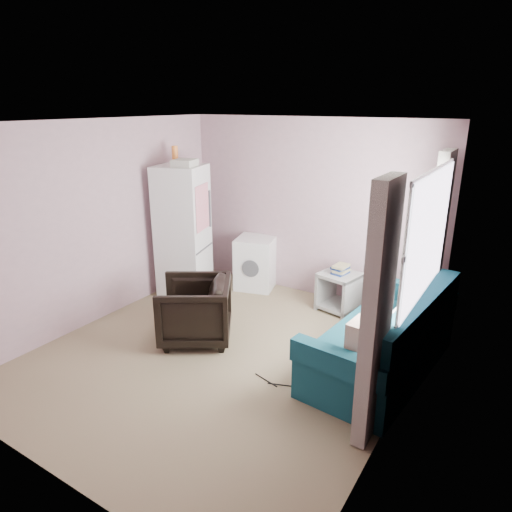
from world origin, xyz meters
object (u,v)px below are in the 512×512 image
(washing_machine, at_px, (256,262))
(side_table, at_px, (339,289))
(armchair, at_px, (195,308))
(fridge, at_px, (183,230))
(sofa, at_px, (386,343))

(washing_machine, distance_m, side_table, 1.39)
(armchair, relative_size, washing_machine, 1.06)
(fridge, distance_m, sofa, 3.27)
(armchair, xyz_separation_m, washing_machine, (-0.26, 1.75, -0.00))
(fridge, height_order, washing_machine, fridge)
(washing_machine, distance_m, sofa, 2.67)
(fridge, relative_size, sofa, 1.00)
(sofa, bearing_deg, side_table, 136.09)
(armchair, distance_m, fridge, 1.60)
(fridge, bearing_deg, side_table, -0.83)
(fridge, distance_m, side_table, 2.35)
(sofa, bearing_deg, washing_machine, 157.89)
(washing_machine, bearing_deg, armchair, -97.37)
(side_table, bearing_deg, fridge, -164.74)
(sofa, bearing_deg, armchair, -160.80)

